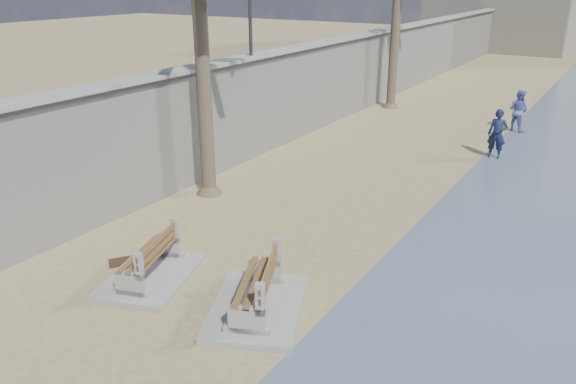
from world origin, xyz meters
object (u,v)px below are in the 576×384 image
at_px(bench_far, 256,290).
at_px(person_b, 519,108).
at_px(person_a, 498,131).
at_px(bench_near, 149,261).

bearing_deg(bench_far, person_b, 85.04).
relative_size(person_a, person_b, 1.05).
relative_size(bench_near, bench_far, 0.92).
bearing_deg(person_a, bench_near, -110.50).
relative_size(bench_far, person_a, 1.47).
bearing_deg(bench_near, bench_far, 4.14).
distance_m(person_a, person_b, 4.39).
bearing_deg(bench_near, person_a, 71.58).
height_order(bench_near, person_b, person_b).
bearing_deg(person_b, bench_far, 103.46).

